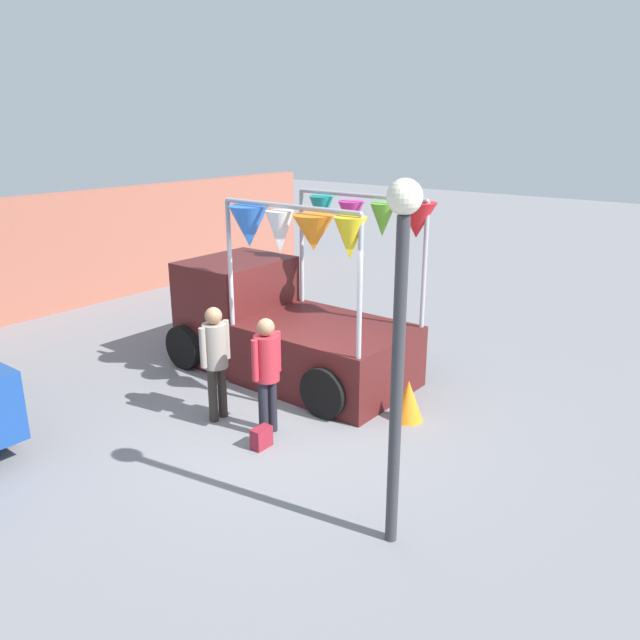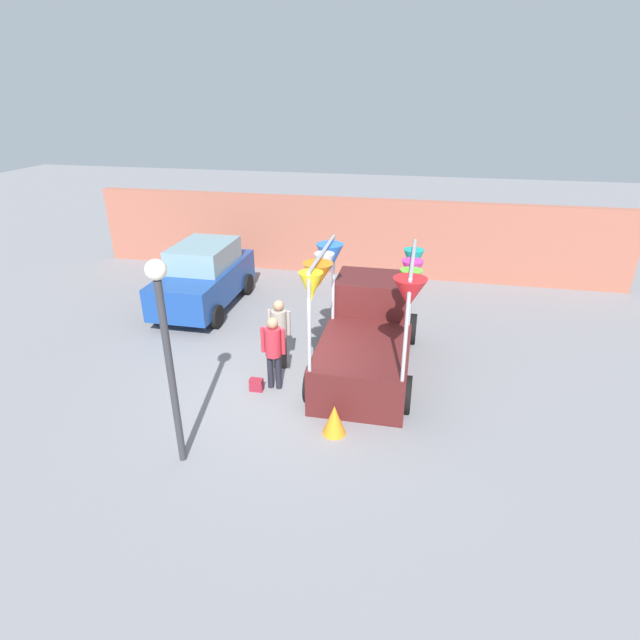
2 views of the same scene
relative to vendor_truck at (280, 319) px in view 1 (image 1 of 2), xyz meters
The scene contains 8 objects.
ground_plane 2.10m from the vendor_truck, 138.68° to the right, with size 60.00×60.00×0.00m, color slate.
vendor_truck is the anchor object (origin of this frame).
person_customer 2.29m from the vendor_truck, 142.87° to the right, with size 0.53×0.34×1.65m.
person_vendor 2.01m from the vendor_truck, 165.07° to the right, with size 0.53×0.34×1.67m.
handbag 2.80m from the vendor_truck, 143.97° to the right, with size 0.28×0.16×0.28m, color maroon.
street_lamp 5.00m from the vendor_truck, 124.93° to the right, with size 0.32×0.32×3.63m.
brick_boundary_wall 6.49m from the vendor_truck, 102.62° to the left, with size 18.00×0.36×2.60m, color #9E5947.
folded_kite_bundle_tangerine 2.76m from the vendor_truck, 96.20° to the right, with size 0.44×0.44×0.60m, color orange.
Camera 1 is at (-6.03, -5.44, 4.09)m, focal length 35.00 mm.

